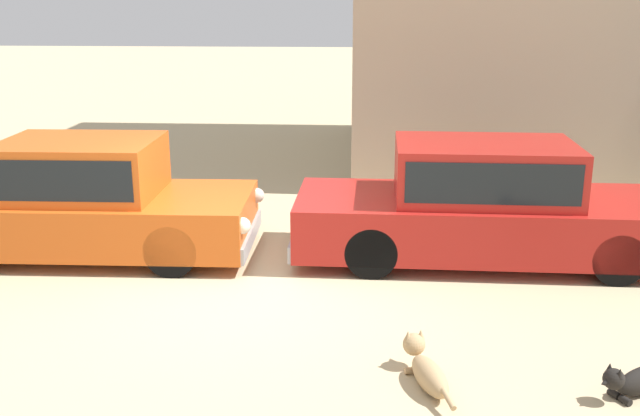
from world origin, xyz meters
TOP-DOWN VIEW (x-y plane):
  - ground_plane at (0.00, 0.00)m, footprint 80.00×80.00m
  - parked_sedan_nearest at (-2.18, 1.07)m, footprint 4.29×1.78m
  - parked_sedan_second at (2.80, 1.15)m, footprint 4.83×1.76m
  - stray_dog_spotted at (1.87, -2.01)m, footprint 0.41×1.02m
  - stray_dog_tan at (3.62, -2.08)m, footprint 0.94×0.59m

SIDE VIEW (x-z plane):
  - ground_plane at x=0.00m, z-range 0.00..0.00m
  - stray_dog_tan at x=3.62m, z-range -0.03..0.30m
  - stray_dog_spotted at x=1.87m, z-range -0.04..0.32m
  - parked_sedan_nearest at x=-2.18m, z-range -0.01..1.45m
  - parked_sedan_second at x=2.80m, z-range -0.01..1.46m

